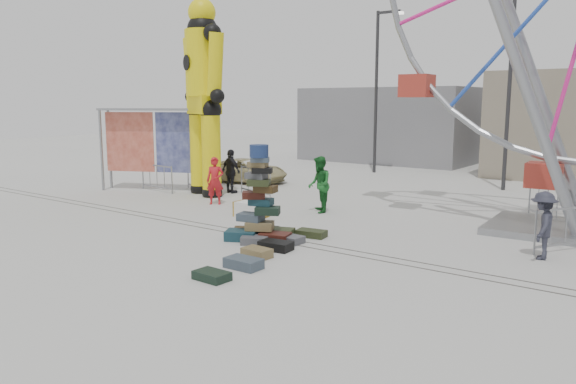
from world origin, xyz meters
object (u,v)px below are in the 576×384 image
Objects in this scene: suitcase_tower at (260,213)px; steamer_trunk at (251,210)px; barricade_wheel_front at (566,229)px; barricade_wheel_back at (547,204)px; lamp_post_left at (378,84)px; pedestrian_red at (215,181)px; crash_test_dummy at (204,90)px; banner_scaffold at (154,129)px; pedestrian_grey at (543,225)px; barricade_dummy_c at (255,182)px; pedestrian_black at (231,171)px; lamp_post_right at (512,79)px; barricade_dummy_a at (157,178)px; pedestrian_green at (319,185)px; barricade_dummy_b at (201,178)px; parked_suv at (246,171)px.

steamer_trunk is at bearing 111.48° from suitcase_tower.
steamer_trunk is 0.51× the size of barricade_wheel_front.
lamp_post_left is at bearing -170.79° from barricade_wheel_back.
crash_test_dummy is at bearing 109.10° from pedestrian_red.
pedestrian_grey is (15.01, -1.41, -1.72)m from banner_scaffold.
lamp_post_left is 4.76× the size of pedestrian_red.
barricade_dummy_c and barricade_wheel_back have the same top height.
banner_scaffold is 15.18m from pedestrian_grey.
pedestrian_black is (-12.44, 1.65, 0.32)m from barricade_wheel_front.
suitcase_tower is (4.13, -14.46, -3.78)m from lamp_post_left.
steamer_trunk is (-2.07, 2.09, -0.47)m from suitcase_tower.
pedestrian_red is at bearing 156.22° from steamer_trunk.
pedestrian_red is at bearing 122.88° from suitcase_tower.
lamp_post_right is at bearing 61.97° from steamer_trunk.
banner_scaffold is 15.44m from barricade_wheel_front.
barricade_dummy_a is 14.41m from barricade_wheel_back.
crash_test_dummy is (-9.12, -8.14, -0.46)m from lamp_post_right.
crash_test_dummy is at bearing -135.72° from barricade_dummy_c.
lamp_post_right is 9.88m from pedestrian_green.
crash_test_dummy is 12.62m from barricade_wheel_back.
barricade_wheel_front is 1.19× the size of pedestrian_red.
pedestrian_red reaches higher than barricade_wheel_back.
suitcase_tower is 1.49× the size of pedestrian_red.
pedestrian_grey is at bearing 12.59° from crash_test_dummy.
banner_scaffold is at bearing -101.96° from pedestrian_grey.
barricade_dummy_c is at bearing 107.50° from suitcase_tower.
crash_test_dummy is 13.46m from barricade_wheel_front.
barricade_dummy_a is 1.00× the size of barricade_dummy_c.
lamp_post_right reaches higher than pedestrian_green.
barricade_dummy_c is (2.59, 0.36, 0.00)m from barricade_dummy_b.
parked_suv is at bearing 153.17° from barricade_dummy_c.
barricade_dummy_c is 1.19× the size of pedestrian_red.
parked_suv is at bearing -51.06° from pedestrian_black.
lamp_post_right reaches higher than barricade_dummy_a.
pedestrian_green is (6.34, -0.88, 0.38)m from barricade_dummy_b.
crash_test_dummy is at bearing -120.67° from barricade_wheel_back.
barricade_dummy_a is at bearing -52.78° from banner_scaffold.
lamp_post_left is 15.51m from suitcase_tower.
barricade_dummy_a is 1.00× the size of barricade_wheel_front.
pedestrian_green is (3.39, -10.48, -3.56)m from lamp_post_left.
barricade_wheel_back is at bearing 27.83° from suitcase_tower.
lamp_post_right is 14.47m from banner_scaffold.
suitcase_tower reaches higher than pedestrian_black.
crash_test_dummy reaches higher than barricade_wheel_front.
lamp_post_left is 4.59× the size of pedestrian_black.
lamp_post_left is 16.43m from pedestrian_grey.
barricade_wheel_front is (6.74, 3.55, -0.15)m from suitcase_tower.
pedestrian_black is (0.54, 0.87, -3.15)m from crash_test_dummy.
lamp_post_left is (-7.00, 2.00, 0.00)m from lamp_post_right.
barricade_wheel_front is 1.00× the size of barricade_wheel_back.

